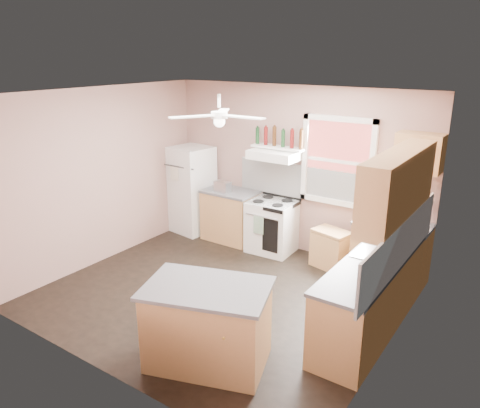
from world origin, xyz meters
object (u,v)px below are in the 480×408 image
Objects in this scene: refrigerator at (192,190)px; cart at (331,250)px; toaster at (223,186)px; island at (208,327)px; stove at (272,226)px.

refrigerator is 2.87× the size of cart.
island is (1.89, -2.83, -0.56)m from toaster.
toaster reaches higher than cart.
stove is at bearing -168.21° from cart.
cart is (1.07, -0.04, -0.16)m from stove.
stove and island have the same top height.
toaster is at bearing 1.66° from refrigerator.
refrigerator reaches higher than cart.
toaster is 1.09m from stove.
stove reaches higher than cart.
island is at bearing -78.51° from cart.
stove is at bearing 11.84° from toaster.
toaster is 3.45m from island.
refrigerator reaches higher than island.
cart is at bearing 7.19° from toaster.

